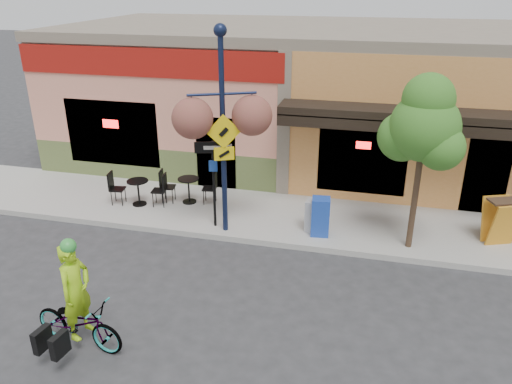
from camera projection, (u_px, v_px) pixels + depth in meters
ground at (297, 261)px, 11.39m from camera, size 90.00×90.00×0.00m
sidewalk at (309, 220)px, 13.15m from camera, size 24.00×3.00×0.15m
curb at (301, 247)px, 11.85m from camera, size 24.00×0.12×0.15m
building at (334, 94)px, 17.19m from camera, size 18.20×8.20×4.50m
bicycle at (79, 323)px, 8.64m from camera, size 1.83×0.86×0.93m
cyclist_rider at (78, 303)px, 8.46m from camera, size 0.51×0.69×1.75m
lamp_post at (223, 135)px, 11.52m from camera, size 1.70×1.22×4.94m
one_way_sign at (214, 185)px, 12.25m from camera, size 0.88×0.41×2.24m
cafe_set_left at (138, 189)px, 13.69m from camera, size 1.65×0.99×0.93m
cafe_set_right at (189, 187)px, 13.83m from camera, size 1.65×1.00×0.93m
newspaper_box_blue at (320, 217)px, 12.07m from camera, size 0.47×0.43×0.96m
newspaper_box_grey at (313, 216)px, 12.31m from camera, size 0.39×0.36×0.80m
street_tree at (419, 165)px, 10.92m from camera, size 1.88×1.88×4.08m
sandwich_board at (505, 225)px, 11.48m from camera, size 0.80×0.70×1.11m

